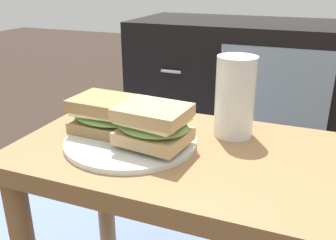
# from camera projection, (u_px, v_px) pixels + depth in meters

# --- Properties ---
(side_table) EXTENTS (0.56, 0.36, 0.46)m
(side_table) POSITION_uv_depth(u_px,v_px,m) (172.00, 189.00, 0.70)
(side_table) COLOR olive
(side_table) RESTS_ON ground
(tv_cabinet) EXTENTS (0.96, 0.46, 0.58)m
(tv_cabinet) POSITION_uv_depth(u_px,v_px,m) (249.00, 92.00, 1.56)
(tv_cabinet) COLOR black
(tv_cabinet) RESTS_ON ground
(area_rug) EXTENTS (1.05, 0.84, 0.01)m
(area_rug) POSITION_uv_depth(u_px,v_px,m) (102.00, 200.00, 1.31)
(area_rug) COLOR #384C72
(area_rug) RESTS_ON ground
(plate) EXTENTS (0.24, 0.24, 0.01)m
(plate) POSITION_uv_depth(u_px,v_px,m) (131.00, 140.00, 0.68)
(plate) COLOR silver
(plate) RESTS_ON side_table
(sandwich_front) EXTENTS (0.15, 0.11, 0.07)m
(sandwich_front) POSITION_uv_depth(u_px,v_px,m) (109.00, 115.00, 0.70)
(sandwich_front) COLOR #9E7A4C
(sandwich_front) RESTS_ON plate
(sandwich_back) EXTENTS (0.14, 0.12, 0.07)m
(sandwich_back) POSITION_uv_depth(u_px,v_px,m) (153.00, 124.00, 0.63)
(sandwich_back) COLOR tan
(sandwich_back) RESTS_ON plate
(beer_glass) EXTENTS (0.08, 0.08, 0.15)m
(beer_glass) POSITION_uv_depth(u_px,v_px,m) (235.00, 98.00, 0.69)
(beer_glass) COLOR silver
(beer_glass) RESTS_ON side_table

